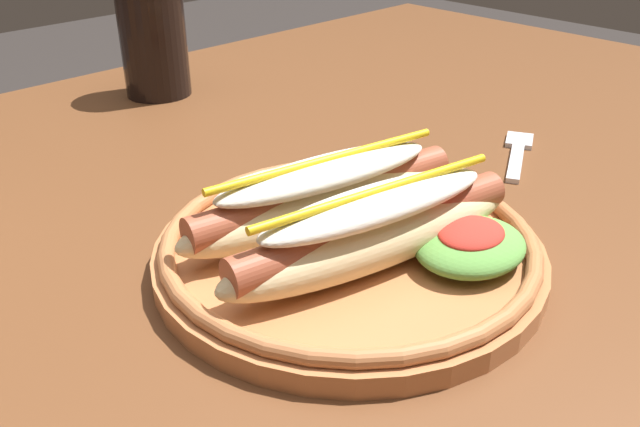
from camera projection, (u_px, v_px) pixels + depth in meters
The scene contains 4 objects.
dining_table at pixel (283, 281), 0.63m from camera, with size 1.47×0.91×0.74m.
hot_dog_plate at pixel (354, 234), 0.48m from camera, with size 0.28×0.28×0.08m.
fork at pixel (517, 152), 0.67m from camera, with size 0.12×0.07×0.00m.
soda_cup at pixel (154, 41), 0.81m from camera, with size 0.08×0.08×0.13m, color black.
Camera 1 is at (-0.34, -0.40, 1.01)m, focal length 37.87 mm.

